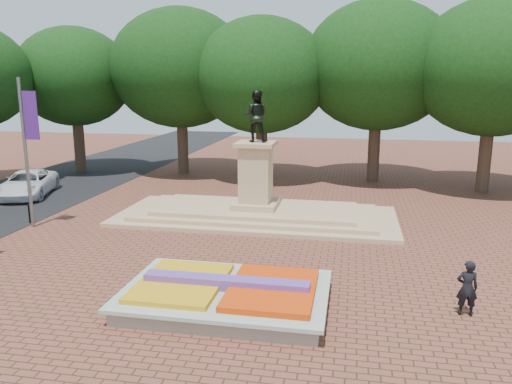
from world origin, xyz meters
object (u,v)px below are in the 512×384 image
(flower_bed, at_px, (227,294))
(van, at_px, (27,184))
(monument, at_px, (256,202))
(pedestrian, at_px, (467,288))

(flower_bed, bearing_deg, van, 141.60)
(monument, relative_size, pedestrian, 8.18)
(pedestrian, bearing_deg, monument, -49.99)
(pedestrian, bearing_deg, van, -28.48)
(flower_bed, height_order, pedestrian, pedestrian)
(van, bearing_deg, flower_bed, -56.20)
(van, distance_m, pedestrian, 25.51)
(flower_bed, relative_size, pedestrian, 3.68)
(monument, relative_size, van, 2.58)
(flower_bed, bearing_deg, pedestrian, 5.82)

